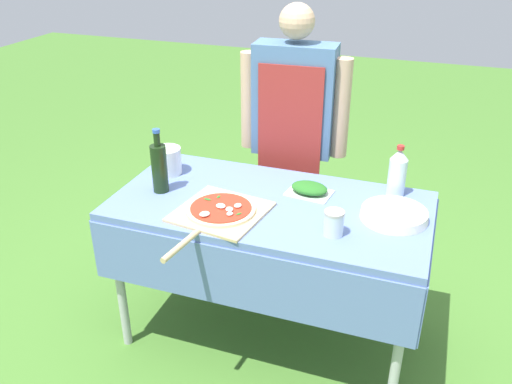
# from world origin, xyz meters

# --- Properties ---
(ground_plane) EXTENTS (12.00, 12.00, 0.00)m
(ground_plane) POSITION_xyz_m (0.00, 0.00, 0.00)
(ground_plane) COLOR #477A2D
(prep_table) EXTENTS (1.40, 0.72, 0.75)m
(prep_table) POSITION_xyz_m (0.00, 0.00, 0.66)
(prep_table) COLOR #607AB7
(prep_table) RESTS_ON ground
(person_cook) EXTENTS (0.56, 0.21, 1.51)m
(person_cook) POSITION_xyz_m (-0.06, 0.57, 0.89)
(person_cook) COLOR #4C4C51
(person_cook) RESTS_ON ground
(pizza_on_peel) EXTENTS (0.40, 0.61, 0.05)m
(pizza_on_peel) POSITION_xyz_m (-0.17, -0.17, 0.76)
(pizza_on_peel) COLOR #D1B27F
(pizza_on_peel) RESTS_ON prep_table
(oil_bottle) EXTENTS (0.07, 0.07, 0.30)m
(oil_bottle) POSITION_xyz_m (-0.50, -0.06, 0.87)
(oil_bottle) COLOR black
(oil_bottle) RESTS_ON prep_table
(water_bottle) EXTENTS (0.08, 0.08, 0.24)m
(water_bottle) POSITION_xyz_m (0.50, 0.26, 0.86)
(water_bottle) COLOR silver
(water_bottle) RESTS_ON prep_table
(herb_container) EXTENTS (0.21, 0.16, 0.05)m
(herb_container) POSITION_xyz_m (0.14, 0.14, 0.77)
(herb_container) COLOR silver
(herb_container) RESTS_ON prep_table
(mixing_tub) EXTENTS (0.14, 0.14, 0.13)m
(mixing_tub) POSITION_xyz_m (-0.57, 0.12, 0.81)
(mixing_tub) COLOR silver
(mixing_tub) RESTS_ON prep_table
(plate_stack) EXTENTS (0.28, 0.28, 0.04)m
(plate_stack) POSITION_xyz_m (0.53, 0.04, 0.77)
(plate_stack) COLOR white
(plate_stack) RESTS_ON prep_table
(sauce_jar) EXTENTS (0.08, 0.08, 0.10)m
(sauce_jar) POSITION_xyz_m (0.32, -0.17, 0.79)
(sauce_jar) COLOR silver
(sauce_jar) RESTS_ON prep_table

